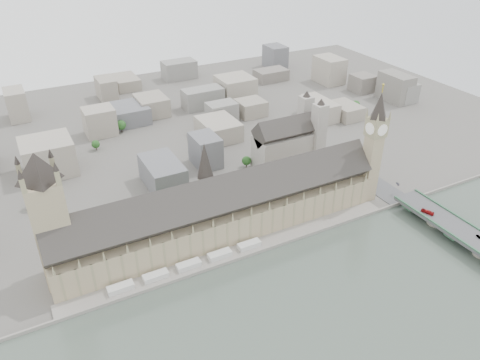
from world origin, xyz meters
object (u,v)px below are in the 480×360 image
elizabeth_tower (374,140)px  car_silver (479,237)px  car_approach (398,184)px  victoria_tower (48,214)px  red_bus_north (427,212)px  palace_of_westminster (222,211)px  westminster_bridge (474,244)px  westminster_abbey (289,142)px

elizabeth_tower → car_silver: 109.77m
car_silver → car_approach: size_ratio=0.88×
victoria_tower → car_approach: victoria_tower is taller
victoria_tower → red_bus_north: (277.53, -71.83, -43.51)m
palace_of_westminster → westminster_bridge: bearing=-33.5°
westminster_bridge → westminster_abbey: westminster_abbey is taller
car_silver → palace_of_westminster: bearing=165.5°
westminster_abbey → red_bus_north: (44.61, -140.83, -13.39)m
palace_of_westminster → westminster_abbey: bearing=34.2°
elizabeth_tower → red_bus_north: 73.20m
westminster_abbey → red_bus_north: 148.33m
palace_of_westminster → car_silver: (165.44, -106.96, -11.75)m
palace_of_westminster → red_bus_north: bearing=-22.8°
palace_of_westminster → car_approach: size_ratio=54.11×
elizabeth_tower → red_bus_north: (17.53, -53.83, -46.39)m
victoria_tower → westminster_abbey: 244.79m
elizabeth_tower → car_silver: size_ratio=25.00×
palace_of_westminster → westminster_bridge: 195.05m
red_bus_north → car_approach: (11.69, 45.50, -0.73)m
westminster_bridge → victoria_tower: bearing=158.2°
westminster_bridge → red_bus_north: size_ratio=31.36×
victoria_tower → car_approach: 293.77m
westminster_abbey → car_approach: (56.30, -95.33, -14.12)m
westminster_bridge → car_silver: 6.78m
car_silver → elizabeth_tower: bearing=124.5°
victoria_tower → westminster_bridge: victoria_tower is taller
westminster_abbey → car_silver: (54.51, -182.26, -14.12)m
palace_of_westminster → car_approach: 168.83m
car_approach → red_bus_north: bearing=-80.6°
westminster_bridge → westminster_abbey: size_ratio=4.78×
red_bus_north → victoria_tower: bearing=145.3°
red_bus_north → westminster_abbey: bearing=87.4°
westminster_abbey → car_approach: size_ratio=13.89×
elizabeth_tower → car_approach: (29.22, -8.33, -47.13)m
westminster_abbey → victoria_tower: bearing=-163.5°
car_silver → red_bus_north: bearing=121.9°
car_approach → victoria_tower: bearing=-161.4°
red_bus_north → car_approach: 46.99m
car_approach → westminster_abbey: bearing=144.3°
westminster_bridge → westminster_abbey: 190.56m
victoria_tower → car_approach: (289.22, -26.33, -44.24)m
elizabeth_tower → westminster_abbey: (-27.08, 87.00, -33.01)m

